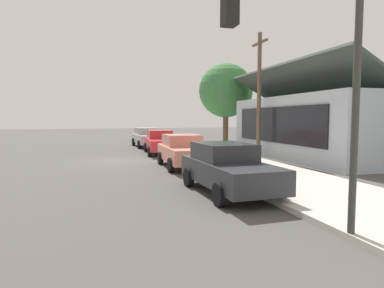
# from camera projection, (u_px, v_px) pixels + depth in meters

# --- Properties ---
(ground_plane) EXTENTS (120.00, 120.00, 0.00)m
(ground_plane) POSITION_uv_depth(u_px,v_px,m) (121.00, 161.00, 18.82)
(ground_plane) COLOR #4C4947
(sidewalk_curb) EXTENTS (60.00, 4.20, 0.16)m
(sidewalk_curb) POSITION_uv_depth(u_px,v_px,m) (213.00, 156.00, 20.32)
(sidewalk_curb) COLOR beige
(sidewalk_curb) RESTS_ON ground
(car_silver) EXTENTS (4.83, 2.26, 1.59)m
(car_silver) POSITION_uv_depth(u_px,v_px,m) (147.00, 137.00, 27.88)
(car_silver) COLOR silver
(car_silver) RESTS_ON ground
(car_cherry) EXTENTS (4.88, 2.16, 1.59)m
(car_cherry) POSITION_uv_depth(u_px,v_px,m) (160.00, 142.00, 22.45)
(car_cherry) COLOR red
(car_cherry) RESTS_ON ground
(car_coral) EXTENTS (4.38, 2.10, 1.59)m
(car_coral) POSITION_uv_depth(u_px,v_px,m) (183.00, 151.00, 16.29)
(car_coral) COLOR #EA8C75
(car_coral) RESTS_ON ground
(car_charcoal) EXTENTS (4.60, 2.19, 1.59)m
(car_charcoal) POSITION_uv_depth(u_px,v_px,m) (227.00, 168.00, 10.68)
(car_charcoal) COLOR #2D3035
(car_charcoal) RESTS_ON ground
(storefront_building) EXTENTS (12.19, 6.65, 5.50)m
(storefront_building) POSITION_uv_depth(u_px,v_px,m) (322.00, 125.00, 20.16)
(storefront_building) COLOR #ADBCC6
(storefront_building) RESTS_ON ground
(shade_tree) EXTENTS (4.42, 4.42, 6.88)m
(shade_tree) POSITION_uv_depth(u_px,v_px,m) (226.00, 91.00, 27.07)
(shade_tree) COLOR brown
(shade_tree) RESTS_ON ground
(traffic_light_main) EXTENTS (0.37, 2.79, 5.20)m
(traffic_light_main) POSITION_uv_depth(u_px,v_px,m) (309.00, 59.00, 5.97)
(traffic_light_main) COLOR #383833
(traffic_light_main) RESTS_ON ground
(utility_pole_wooden) EXTENTS (1.80, 0.24, 7.50)m
(utility_pole_wooden) POSITION_uv_depth(u_px,v_px,m) (259.00, 93.00, 19.92)
(utility_pole_wooden) COLOR brown
(utility_pole_wooden) RESTS_ON ground
(fire_hydrant_red) EXTENTS (0.22, 0.22, 0.71)m
(fire_hydrant_red) POSITION_uv_depth(u_px,v_px,m) (228.00, 163.00, 14.24)
(fire_hydrant_red) COLOR red
(fire_hydrant_red) RESTS_ON sidewalk_curb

